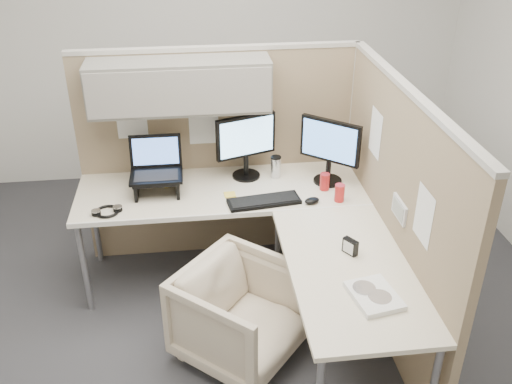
{
  "coord_description": "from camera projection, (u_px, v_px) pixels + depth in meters",
  "views": [
    {
      "loc": [
        -0.29,
        -2.93,
        2.64
      ],
      "look_at": [
        0.1,
        0.25,
        0.85
      ],
      "focal_mm": 40.0,
      "sensor_mm": 36.0,
      "label": 1
    }
  ],
  "objects": [
    {
      "name": "soda_can_green",
      "position": [
        340.0,
        193.0,
        3.78
      ],
      "size": [
        0.07,
        0.07,
        0.12
      ],
      "primitive_type": "cylinder",
      "color": "#B21E1E",
      "rests_on": "desk"
    },
    {
      "name": "partition_back",
      "position": [
        202.0,
        124.0,
        4.01
      ],
      "size": [
        2.0,
        0.36,
        1.63
      ],
      "color": "#927C5F",
      "rests_on": "ground"
    },
    {
      "name": "soda_can_silver",
      "position": [
        325.0,
        182.0,
        3.92
      ],
      "size": [
        0.07,
        0.07,
        0.12
      ],
      "primitive_type": "cylinder",
      "color": "#B21E1E",
      "rests_on": "desk"
    },
    {
      "name": "laptop_station",
      "position": [
        156.0,
        173.0,
        3.86
      ],
      "size": [
        0.35,
        0.3,
        0.37
      ],
      "color": "black",
      "rests_on": "desk"
    },
    {
      "name": "keyboard",
      "position": [
        264.0,
        201.0,
        3.78
      ],
      "size": [
        0.5,
        0.22,
        0.02
      ],
      "primitive_type": "cube",
      "rotation": [
        0.0,
        0.0,
        0.13
      ],
      "color": "black",
      "rests_on": "desk"
    },
    {
      "name": "headphones",
      "position": [
        107.0,
        211.0,
        3.67
      ],
      "size": [
        0.19,
        0.19,
        0.03
      ],
      "rotation": [
        0.0,
        0.0,
        0.25
      ],
      "color": "black",
      "rests_on": "desk"
    },
    {
      "name": "sticky_note_c",
      "position": [
        169.0,
        185.0,
        4.0
      ],
      "size": [
        0.09,
        0.09,
        0.01
      ],
      "primitive_type": "cube",
      "rotation": [
        0.0,
        0.0,
        0.23
      ],
      "color": "yellow",
      "rests_on": "desk"
    },
    {
      "name": "monitor_right",
      "position": [
        330.0,
        146.0,
        3.91
      ],
      "size": [
        0.36,
        0.31,
        0.47
      ],
      "rotation": [
        0.0,
        0.0,
        -0.7
      ],
      "color": "black",
      "rests_on": "desk"
    },
    {
      "name": "travel_mug",
      "position": [
        276.0,
        167.0,
        4.07
      ],
      "size": [
        0.08,
        0.08,
        0.16
      ],
      "color": "silver",
      "rests_on": "desk"
    },
    {
      "name": "mouse",
      "position": [
        312.0,
        201.0,
        3.77
      ],
      "size": [
        0.12,
        0.1,
        0.04
      ],
      "primitive_type": "ellipsoid",
      "rotation": [
        0.0,
        0.0,
        0.35
      ],
      "color": "black",
      "rests_on": "desk"
    },
    {
      "name": "ground",
      "position": [
        246.0,
        320.0,
        3.85
      ],
      "size": [
        4.5,
        4.5,
        0.0
      ],
      "primitive_type": "plane",
      "color": "#2F2E33",
      "rests_on": "ground"
    },
    {
      "name": "paper_stack",
      "position": [
        374.0,
        296.0,
        2.93
      ],
      "size": [
        0.27,
        0.32,
        0.03
      ],
      "rotation": [
        0.0,
        0.0,
        0.19
      ],
      "color": "white",
      "rests_on": "desk"
    },
    {
      "name": "desk_clock",
      "position": [
        350.0,
        247.0,
        3.26
      ],
      "size": [
        0.08,
        0.1,
        0.09
      ],
      "rotation": [
        0.0,
        0.0,
        -0.98
      ],
      "color": "black",
      "rests_on": "desk"
    },
    {
      "name": "monitor_left",
      "position": [
        246.0,
        142.0,
        3.98
      ],
      "size": [
        0.43,
        0.2,
        0.47
      ],
      "rotation": [
        0.0,
        0.0,
        0.33
      ],
      "color": "black",
      "rests_on": "desk"
    },
    {
      "name": "office_chair",
      "position": [
        241.0,
        310.0,
        3.44
      ],
      "size": [
        0.9,
        0.9,
        0.68
      ],
      "primitive_type": "imported",
      "rotation": [
        0.0,
        0.0,
        0.85
      ],
      "color": "beige",
      "rests_on": "ground"
    },
    {
      "name": "partition_right",
      "position": [
        392.0,
        214.0,
        3.49
      ],
      "size": [
        0.07,
        2.03,
        1.63
      ],
      "color": "#927C5F",
      "rests_on": "ground"
    },
    {
      "name": "sticky_note_d",
      "position": [
        230.0,
        195.0,
        3.87
      ],
      "size": [
        0.08,
        0.08,
        0.01
      ],
      "primitive_type": "cube",
      "rotation": [
        0.0,
        0.0,
        0.06
      ],
      "color": "yellow",
      "rests_on": "desk"
    },
    {
      "name": "desk",
      "position": [
        262.0,
        223.0,
        3.64
      ],
      "size": [
        2.0,
        1.98,
        0.73
      ],
      "color": "beige",
      "rests_on": "ground"
    }
  ]
}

